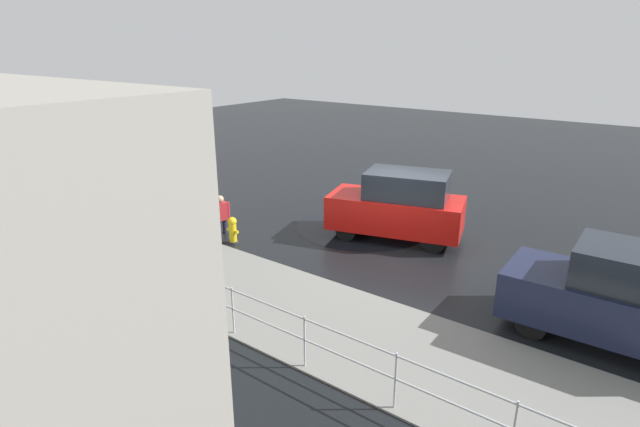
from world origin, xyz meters
TOP-DOWN VIEW (x-y plane):
  - ground_plane at (0.00, 0.00)m, footprint 60.00×60.00m
  - kerb_strip at (0.00, 4.20)m, footprint 24.00×3.20m
  - moving_hatchback at (0.48, -0.98)m, footprint 4.22×2.70m
  - parked_sedan at (-5.74, 1.43)m, footprint 4.34×1.84m
  - fire_hydrant at (4.12, 2.26)m, footprint 0.42×0.31m
  - pedestrian at (4.96, 1.92)m, footprint 0.36×0.54m
  - metal_railing at (-2.17, 5.66)m, footprint 9.12×0.04m
  - sign_post at (4.96, 4.14)m, footprint 0.07×0.44m
  - puddle_patch at (1.85, -1.23)m, footprint 4.27×4.27m

SIDE VIEW (x-z plane):
  - ground_plane at x=0.00m, z-range 0.00..0.00m
  - puddle_patch at x=1.85m, z-range 0.00..0.01m
  - kerb_strip at x=0.00m, z-range 0.00..0.04m
  - fire_hydrant at x=4.12m, z-range 0.00..0.80m
  - pedestrian at x=4.96m, z-range 0.07..1.29m
  - metal_railing at x=-2.17m, z-range 0.19..1.24m
  - parked_sedan at x=-5.74m, z-range 0.01..1.99m
  - moving_hatchback at x=0.48m, z-range 0.00..2.06m
  - sign_post at x=4.96m, z-range 0.38..2.78m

